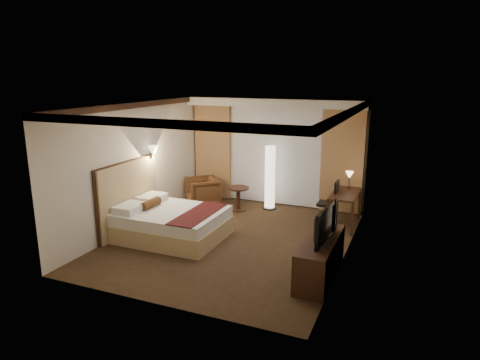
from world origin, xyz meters
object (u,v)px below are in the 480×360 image
at_px(side_table, 238,199).
at_px(television, 320,221).
at_px(armchair, 202,190).
at_px(desk, 344,209).
at_px(office_chair, 327,202).
at_px(dresser, 320,258).
at_px(bed, 172,224).
at_px(floor_lamp, 270,178).

bearing_deg(side_table, television, -46.57).
bearing_deg(armchair, side_table, 47.58).
relative_size(desk, television, 1.13).
bearing_deg(desk, television, -89.57).
distance_m(office_chair, dresser, 2.64).
xyz_separation_m(bed, television, (3.14, -0.54, 0.67)).
relative_size(armchair, floor_lamp, 0.50).
bearing_deg(armchair, bed, -29.71).
bearing_deg(office_chair, floor_lamp, 160.50).
relative_size(armchair, side_table, 1.36).
bearing_deg(television, floor_lamp, 35.97).
bearing_deg(office_chair, armchair, 177.53).
height_order(office_chair, television, television).
xyz_separation_m(armchair, side_table, (1.00, -0.01, -0.11)).
height_order(floor_lamp, dresser, floor_lamp).
bearing_deg(dresser, floor_lamp, 121.86).
bearing_deg(desk, armchair, 178.10).
relative_size(desk, office_chair, 1.21).
xyz_separation_m(bed, floor_lamp, (1.20, 2.62, 0.50)).
bearing_deg(office_chair, dresser, -80.30).
distance_m(bed, floor_lamp, 2.92).
height_order(dresser, television, television).
bearing_deg(bed, floor_lamp, 65.38).
distance_m(armchair, office_chair, 3.22).
distance_m(office_chair, television, 2.67).
xyz_separation_m(dresser, television, (-0.03, -0.00, 0.64)).
xyz_separation_m(floor_lamp, desk, (1.91, -0.51, -0.42)).
bearing_deg(bed, television, -9.81).
bearing_deg(floor_lamp, bed, -114.62).
distance_m(side_table, dresser, 3.81).
relative_size(floor_lamp, office_chair, 1.58).
xyz_separation_m(floor_lamp, dresser, (1.96, -3.16, -0.47)).
relative_size(bed, television, 1.89).
xyz_separation_m(side_table, dresser, (2.64, -2.75, 0.04)).
distance_m(side_table, television, 3.85).
bearing_deg(side_table, dresser, -46.25).
relative_size(desk, dresser, 0.72).
xyz_separation_m(armchair, floor_lamp, (1.67, 0.39, 0.40)).
relative_size(side_table, office_chair, 0.58).
bearing_deg(armchair, floor_lamp, 61.70).
bearing_deg(television, armchair, 56.99).
height_order(bed, armchair, armchair).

